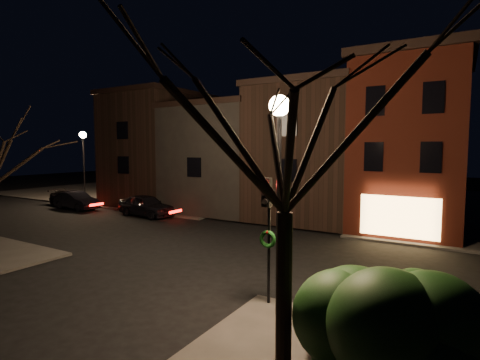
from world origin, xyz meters
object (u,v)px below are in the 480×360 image
at_px(traffic_signal, 268,221).
at_px(bare_tree_right, 286,98).
at_px(street_lamp_near, 279,145).
at_px(parked_car_c, 72,198).
at_px(parked_car_b, 76,201).
at_px(parked_car_a, 146,205).
at_px(evergreen_bush, 382,329).
at_px(street_lamp_far, 83,147).

relative_size(traffic_signal, bare_tree_right, 0.48).
distance_m(street_lamp_near, parked_car_c, 27.21).
bearing_deg(parked_car_b, parked_car_c, 67.62).
relative_size(street_lamp_near, bare_tree_right, 0.76).
height_order(street_lamp_near, parked_car_c, street_lamp_near).
distance_m(parked_car_a, parked_car_b, 7.31).
distance_m(evergreen_bush, parked_car_a, 22.60).
height_order(traffic_signal, parked_car_b, traffic_signal).
bearing_deg(street_lamp_far, parked_car_c, -73.59).
distance_m(parked_car_a, parked_car_c, 9.06).
xyz_separation_m(traffic_signal, bare_tree_right, (1.90, -2.99, 3.34)).
height_order(street_lamp_near, parked_car_b, street_lamp_near).
xyz_separation_m(parked_car_b, parked_car_c, (-1.78, 0.84, -0.02)).
xyz_separation_m(traffic_signal, parked_car_a, (-15.04, 9.83, -1.99)).
distance_m(traffic_signal, evergreen_bush, 4.85).
xyz_separation_m(street_lamp_far, parked_car_b, (2.29, -2.54, -4.45)).
bearing_deg(street_lamp_near, parked_car_c, 156.97).
bearing_deg(parked_car_c, bare_tree_right, -113.03).
bearing_deg(street_lamp_near, parked_car_a, 146.57).
xyz_separation_m(bare_tree_right, parked_car_a, (-16.94, 12.82, -5.33)).
relative_size(street_lamp_far, traffic_signal, 1.60).
distance_m(street_lamp_near, parked_car_a, 19.24).
bearing_deg(parked_car_c, parked_car_a, -87.60).
distance_m(street_lamp_far, parked_car_c, 4.81).
relative_size(parked_car_a, parked_car_b, 1.09).
relative_size(street_lamp_far, parked_car_a, 1.35).
xyz_separation_m(bare_tree_right, evergreen_bush, (2.00, 0.50, -4.79)).
height_order(street_lamp_far, evergreen_bush, street_lamp_far).
bearing_deg(traffic_signal, parked_car_a, 146.83).
xyz_separation_m(street_lamp_far, parked_car_c, (0.50, -1.70, -4.47)).
bearing_deg(street_lamp_far, parked_car_b, -48.03).
height_order(parked_car_b, parked_car_c, parked_car_b).
xyz_separation_m(parked_car_a, parked_car_b, (-7.28, -0.66, -0.09)).
bearing_deg(evergreen_bush, street_lamp_far, 153.52).
relative_size(traffic_signal, evergreen_bush, 1.25).
height_order(evergreen_bush, parked_car_a, evergreen_bush).
bearing_deg(street_lamp_near, bare_tree_right, -62.53).
xyz_separation_m(street_lamp_near, parked_car_a, (-15.64, 10.32, -4.36)).
relative_size(street_lamp_far, parked_car_c, 1.33).
relative_size(bare_tree_right, parked_car_c, 1.74).
bearing_deg(street_lamp_far, bare_tree_right, -29.02).
xyz_separation_m(street_lamp_far, bare_tree_right, (26.50, -14.70, 0.97)).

